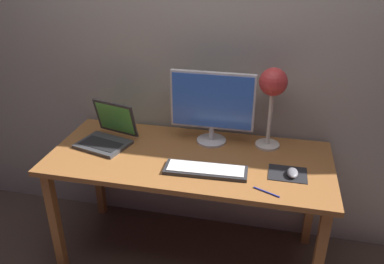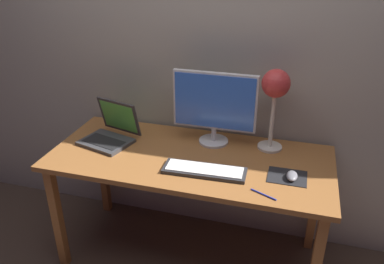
# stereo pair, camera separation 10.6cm
# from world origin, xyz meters

# --- Properties ---
(ground_plane) EXTENTS (4.80, 4.80, 0.00)m
(ground_plane) POSITION_xyz_m (0.00, 0.00, 0.00)
(ground_plane) COLOR #47382D
(ground_plane) RESTS_ON ground
(back_wall) EXTENTS (4.80, 0.06, 2.60)m
(back_wall) POSITION_xyz_m (0.00, 0.40, 1.30)
(back_wall) COLOR #9E998E
(back_wall) RESTS_ON ground
(desk) EXTENTS (1.60, 0.70, 0.74)m
(desk) POSITION_xyz_m (0.00, 0.00, 0.66)
(desk) COLOR #935B2D
(desk) RESTS_ON ground
(monitor) EXTENTS (0.49, 0.18, 0.44)m
(monitor) POSITION_xyz_m (0.09, 0.20, 0.99)
(monitor) COLOR silver
(monitor) RESTS_ON desk
(keyboard_main) EXTENTS (0.45, 0.16, 0.03)m
(keyboard_main) POSITION_xyz_m (0.12, -0.15, 0.75)
(keyboard_main) COLOR #28282B
(keyboard_main) RESTS_ON desk
(laptop) EXTENTS (0.35, 0.34, 0.24)m
(laptop) POSITION_xyz_m (-0.51, 0.07, 0.81)
(laptop) COLOR #38383A
(laptop) RESTS_ON desk
(desk_lamp) EXTENTS (0.16, 0.16, 0.48)m
(desk_lamp) POSITION_xyz_m (0.43, 0.22, 1.10)
(desk_lamp) COLOR beige
(desk_lamp) RESTS_ON desk
(mousepad) EXTENTS (0.20, 0.16, 0.00)m
(mousepad) POSITION_xyz_m (0.55, -0.07, 0.74)
(mousepad) COLOR black
(mousepad) RESTS_ON desk
(mouse) EXTENTS (0.06, 0.10, 0.03)m
(mouse) POSITION_xyz_m (0.57, -0.09, 0.76)
(mouse) COLOR slate
(mouse) RESTS_ON mousepad
(pen) EXTENTS (0.13, 0.06, 0.01)m
(pen) POSITION_xyz_m (0.45, -0.27, 0.74)
(pen) COLOR #2633A5
(pen) RESTS_ON desk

